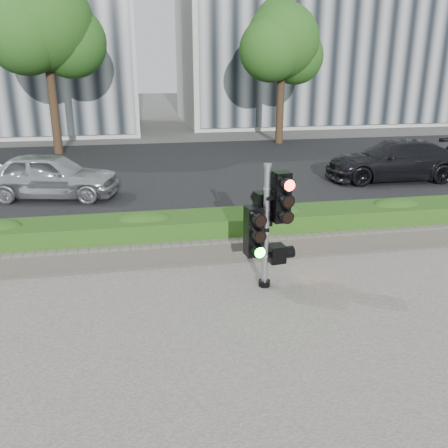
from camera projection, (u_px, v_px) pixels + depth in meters
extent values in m
plane|color=#51514C|center=(230.00, 307.00, 7.38)|extent=(120.00, 120.00, 0.00)
cube|color=#9E9389|center=(276.00, 417.00, 5.04)|extent=(16.00, 11.00, 0.03)
cube|color=black|center=(174.00, 172.00, 16.69)|extent=(60.00, 13.00, 0.02)
cube|color=gray|center=(201.00, 235.00, 10.29)|extent=(60.00, 0.25, 0.12)
cube|color=gray|center=(210.00, 250.00, 9.08)|extent=(12.00, 0.32, 0.34)
cube|color=#46892A|center=(205.00, 231.00, 9.64)|extent=(12.00, 1.00, 0.68)
cube|color=#B7B7B2|center=(321.00, 26.00, 30.69)|extent=(18.00, 10.00, 12.00)
cylinder|color=black|center=(54.00, 105.00, 19.46)|extent=(0.36, 0.36, 4.03)
sphere|color=#143F12|center=(44.00, 22.00, 18.45)|extent=(3.74, 3.74, 3.74)
sphere|color=#143F12|center=(70.00, 42.00, 19.17)|extent=(2.88, 2.88, 2.88)
sphere|color=#143F12|center=(24.00, 33.00, 18.06)|extent=(3.17, 3.17, 3.17)
sphere|color=#143F12|center=(45.00, 0.00, 18.85)|extent=(2.59, 2.59, 2.59)
cylinder|color=black|center=(280.00, 105.00, 22.21)|extent=(0.36, 0.36, 3.58)
sphere|color=#143F12|center=(282.00, 41.00, 21.32)|extent=(3.33, 3.33, 3.33)
sphere|color=#143F12|center=(296.00, 56.00, 21.95)|extent=(2.56, 2.56, 2.56)
sphere|color=#143F12|center=(271.00, 50.00, 20.97)|extent=(2.82, 2.82, 2.82)
sphere|color=#143F12|center=(279.00, 24.00, 21.67)|extent=(2.30, 2.30, 2.30)
cylinder|color=black|center=(264.00, 283.00, 7.99)|extent=(0.20, 0.20, 0.10)
cylinder|color=gray|center=(266.00, 229.00, 7.68)|extent=(0.10, 0.10, 2.04)
cylinder|color=gray|center=(268.00, 165.00, 7.35)|extent=(0.13, 0.13, 0.05)
cube|color=#FF1107|center=(281.00, 197.00, 7.56)|extent=(0.29, 0.29, 0.82)
cube|color=#14E51E|center=(253.00, 231.00, 7.59)|extent=(0.29, 0.29, 0.82)
cube|color=black|center=(263.00, 209.00, 7.81)|extent=(0.29, 0.29, 0.56)
cube|color=orange|center=(277.00, 254.00, 7.92)|extent=(0.29, 0.29, 0.30)
imported|color=#B6B8BE|center=(50.00, 176.00, 13.16)|extent=(3.96, 2.23, 1.27)
imported|color=black|center=(394.00, 160.00, 15.28)|extent=(4.50, 2.07, 1.28)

